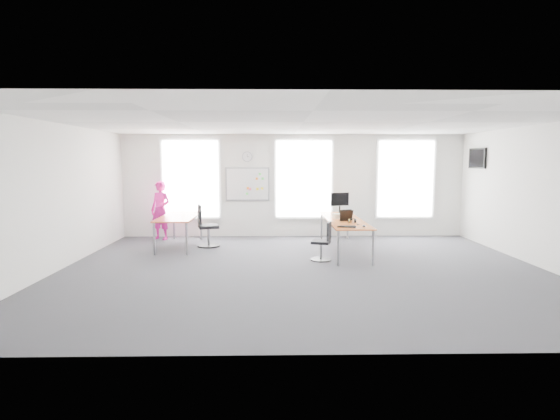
{
  "coord_description": "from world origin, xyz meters",
  "views": [
    {
      "loc": [
        -0.63,
        -8.82,
        2.24
      ],
      "look_at": [
        -0.45,
        1.2,
        1.1
      ],
      "focal_mm": 28.0,
      "sensor_mm": 36.0,
      "label": 1
    }
  ],
  "objects_px": {
    "chair_right": "(323,244)",
    "monitor": "(340,201)",
    "desk_right": "(344,221)",
    "keyboard": "(347,227)",
    "chair_left": "(206,228)",
    "person": "(161,210)",
    "desk_left": "(179,218)",
    "headphones": "(352,221)"
  },
  "relations": [
    {
      "from": "chair_left",
      "to": "keyboard",
      "type": "relative_size",
      "value": 2.7
    },
    {
      "from": "chair_left",
      "to": "monitor",
      "type": "relative_size",
      "value": 1.87
    },
    {
      "from": "chair_right",
      "to": "monitor",
      "type": "height_order",
      "value": "monitor"
    },
    {
      "from": "headphones",
      "to": "monitor",
      "type": "bearing_deg",
      "value": 97.41
    },
    {
      "from": "person",
      "to": "keyboard",
      "type": "distance_m",
      "value": 5.64
    },
    {
      "from": "desk_left",
      "to": "monitor",
      "type": "distance_m",
      "value": 4.27
    },
    {
      "from": "person",
      "to": "desk_left",
      "type": "bearing_deg",
      "value": -31.33
    },
    {
      "from": "desk_right",
      "to": "desk_left",
      "type": "distance_m",
      "value": 4.24
    },
    {
      "from": "chair_left",
      "to": "person",
      "type": "height_order",
      "value": "person"
    },
    {
      "from": "chair_left",
      "to": "monitor",
      "type": "distance_m",
      "value": 3.63
    },
    {
      "from": "desk_right",
      "to": "keyboard",
      "type": "height_order",
      "value": "keyboard"
    },
    {
      "from": "headphones",
      "to": "chair_left",
      "type": "bearing_deg",
      "value": 167.18
    },
    {
      "from": "chair_right",
      "to": "chair_left",
      "type": "xyz_separation_m",
      "value": [
        -2.88,
        1.66,
        0.1
      ]
    },
    {
      "from": "desk_right",
      "to": "chair_right",
      "type": "height_order",
      "value": "chair_right"
    },
    {
      "from": "chair_right",
      "to": "desk_left",
      "type": "bearing_deg",
      "value": -98.15
    },
    {
      "from": "chair_right",
      "to": "chair_left",
      "type": "relative_size",
      "value": 0.8
    },
    {
      "from": "desk_left",
      "to": "person",
      "type": "height_order",
      "value": "person"
    },
    {
      "from": "chair_right",
      "to": "keyboard",
      "type": "distance_m",
      "value": 0.68
    },
    {
      "from": "desk_right",
      "to": "person",
      "type": "distance_m",
      "value": 5.22
    },
    {
      "from": "chair_left",
      "to": "keyboard",
      "type": "xyz_separation_m",
      "value": [
        3.36,
        -1.9,
        0.32
      ]
    },
    {
      "from": "person",
      "to": "headphones",
      "type": "xyz_separation_m",
      "value": [
        5.03,
        -2.29,
        0.0
      ]
    },
    {
      "from": "chair_left",
      "to": "chair_right",
      "type": "bearing_deg",
      "value": -135.22
    },
    {
      "from": "chair_left",
      "to": "monitor",
      "type": "height_order",
      "value": "monitor"
    },
    {
      "from": "chair_left",
      "to": "keyboard",
      "type": "height_order",
      "value": "chair_left"
    },
    {
      "from": "keyboard",
      "to": "chair_right",
      "type": "bearing_deg",
      "value": 173.65
    },
    {
      "from": "monitor",
      "to": "chair_left",
      "type": "bearing_deg",
      "value": 168.52
    },
    {
      "from": "keyboard",
      "to": "monitor",
      "type": "relative_size",
      "value": 0.69
    },
    {
      "from": "desk_left",
      "to": "monitor",
      "type": "xyz_separation_m",
      "value": [
        4.24,
        0.35,
        0.4
      ]
    },
    {
      "from": "desk_left",
      "to": "desk_right",
      "type": "bearing_deg",
      "value": -8.34
    },
    {
      "from": "desk_right",
      "to": "monitor",
      "type": "relative_size",
      "value": 5.53
    },
    {
      "from": "desk_right",
      "to": "monitor",
      "type": "distance_m",
      "value": 1.05
    },
    {
      "from": "headphones",
      "to": "desk_left",
      "type": "bearing_deg",
      "value": 169.65
    },
    {
      "from": "chair_right",
      "to": "monitor",
      "type": "distance_m",
      "value": 2.28
    },
    {
      "from": "desk_left",
      "to": "person",
      "type": "bearing_deg",
      "value": 125.66
    },
    {
      "from": "desk_left",
      "to": "chair_left",
      "type": "relative_size",
      "value": 2.03
    },
    {
      "from": "headphones",
      "to": "monitor",
      "type": "xyz_separation_m",
      "value": [
        -0.04,
        1.6,
        0.31
      ]
    },
    {
      "from": "chair_left",
      "to": "headphones",
      "type": "bearing_deg",
      "value": -123.96
    },
    {
      "from": "chair_right",
      "to": "person",
      "type": "bearing_deg",
      "value": -105.15
    },
    {
      "from": "keyboard",
      "to": "monitor",
      "type": "distance_m",
      "value": 2.31
    },
    {
      "from": "desk_right",
      "to": "chair_left",
      "type": "bearing_deg",
      "value": 170.55
    },
    {
      "from": "desk_left",
      "to": "chair_right",
      "type": "relative_size",
      "value": 2.55
    },
    {
      "from": "monitor",
      "to": "keyboard",
      "type": "bearing_deg",
      "value": -112.44
    }
  ]
}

